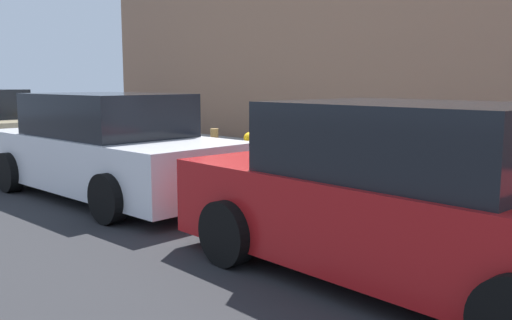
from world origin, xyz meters
name	(u,v)px	position (x,y,z in m)	size (l,w,h in m)	color
ground_plane	(200,183)	(0.00, 0.00, 0.00)	(40.00, 40.00, 0.00)	#28282B
sidewalk_curb	(294,164)	(0.00, -2.50, 0.07)	(18.00, 5.00, 0.14)	gray
suitcase_silver_0	(427,181)	(-3.87, -0.78, 0.43)	(0.41, 0.24, 0.81)	#9EA0A8
suitcase_navy_1	(391,174)	(-3.32, -0.77, 0.47)	(0.45, 0.25, 0.95)	navy
suitcase_black_2	(360,169)	(-2.76, -0.83, 0.47)	(0.43, 0.24, 0.94)	black
suitcase_red_3	(329,169)	(-2.24, -0.73, 0.42)	(0.37, 0.25, 0.83)	red
suitcase_maroon_4	(306,160)	(-1.75, -0.79, 0.50)	(0.38, 0.25, 0.96)	maroon
suitcase_teal_5	(281,160)	(-1.24, -0.75, 0.46)	(0.39, 0.24, 0.92)	#0F606B
fire_hydrant	(250,152)	(-0.47, -0.76, 0.52)	(0.39, 0.21, 0.74)	#D89E0C
bollard_post	(215,149)	(0.31, -0.61, 0.52)	(0.15, 0.15, 0.76)	brown
parked_car_red_0	(409,198)	(-5.01, 1.69, 0.74)	(4.53, 2.24, 1.58)	#AD1619
parked_car_white_1	(108,149)	(0.13, 1.69, 0.74)	(4.77, 2.13, 1.58)	silver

